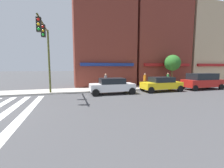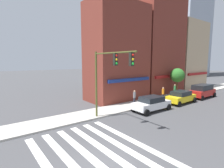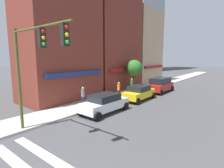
# 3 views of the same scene
# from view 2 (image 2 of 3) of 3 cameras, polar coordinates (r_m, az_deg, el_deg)

# --- Properties ---
(ground_plane) EXTENTS (200.00, 200.00, 0.00)m
(ground_plane) POSITION_cam_2_polar(r_m,az_deg,el_deg) (10.41, -1.87, -23.58)
(ground_plane) COLOR #424244
(sidewalk_left) EXTENTS (120.00, 3.00, 0.15)m
(sidewalk_left) POSITION_cam_2_polar(r_m,az_deg,el_deg) (16.51, -17.58, -11.56)
(sidewalk_left) COLOR #B2ADA3
(sidewalk_left) RESTS_ON ground_plane
(crosswalk_stripes) EXTENTS (6.06, 10.80, 0.01)m
(crosswalk_stripes) POSITION_cam_2_polar(r_m,az_deg,el_deg) (10.40, -1.87, -23.57)
(crosswalk_stripes) COLOR silver
(crosswalk_stripes) RESTS_ON ground_plane
(storefront_row) EXTENTS (25.60, 5.30, 15.48)m
(storefront_row) POSITION_cam_2_polar(r_m,az_deg,el_deg) (30.46, 14.62, 10.24)
(storefront_row) COLOR maroon
(storefront_row) RESTS_ON ground_plane
(traffic_signal) EXTENTS (0.32, 5.26, 6.22)m
(traffic_signal) POSITION_cam_2_polar(r_m,az_deg,el_deg) (14.60, -1.16, 4.20)
(traffic_signal) COLOR #474C1E
(traffic_signal) RESTS_ON ground_plane
(sedan_white) EXTENTS (4.44, 2.02, 1.59)m
(sedan_white) POSITION_cam_2_polar(r_m,az_deg,el_deg) (19.39, 12.82, -6.18)
(sedan_white) COLOR white
(sedan_white) RESTS_ON ground_plane
(sedan_yellow) EXTENTS (4.43, 2.02, 1.59)m
(sedan_yellow) POSITION_cam_2_polar(r_m,az_deg,el_deg) (23.95, 21.54, -3.91)
(sedan_yellow) COLOR yellow
(sedan_yellow) RESTS_ON ground_plane
(suv_red) EXTENTS (4.73, 2.12, 1.94)m
(suv_red) POSITION_cam_2_polar(r_m,az_deg,el_deg) (28.86, 27.35, -1.97)
(suv_red) COLOR #B21E19
(suv_red) RESTS_ON ground_plane
(pedestrian_grey_coat) EXTENTS (0.32, 0.32, 1.77)m
(pedestrian_grey_coat) POSITION_cam_2_polar(r_m,az_deg,el_deg) (21.06, 7.33, -4.32)
(pedestrian_grey_coat) COLOR #23232D
(pedestrian_grey_coat) RESTS_ON sidewalk_left
(pedestrian_orange_vest) EXTENTS (0.32, 0.32, 1.77)m
(pedestrian_orange_vest) POSITION_cam_2_polar(r_m,az_deg,el_deg) (24.21, 16.31, -3.01)
(pedestrian_orange_vest) COLOR #23232D
(pedestrian_orange_vest) RESTS_ON sidewalk_left
(pedestrian_green_top) EXTENTS (0.32, 0.32, 1.77)m
(pedestrian_green_top) POSITION_cam_2_polar(r_m,az_deg,el_deg) (27.68, 19.80, -1.86)
(pedestrian_green_top) COLOR #23232D
(pedestrian_green_top) RESTS_ON sidewalk_left
(street_tree) EXTENTS (2.11, 2.11, 4.14)m
(street_tree) POSITION_cam_2_polar(r_m,az_deg,el_deg) (28.05, 20.57, 2.63)
(street_tree) COLOR brown
(street_tree) RESTS_ON sidewalk_left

